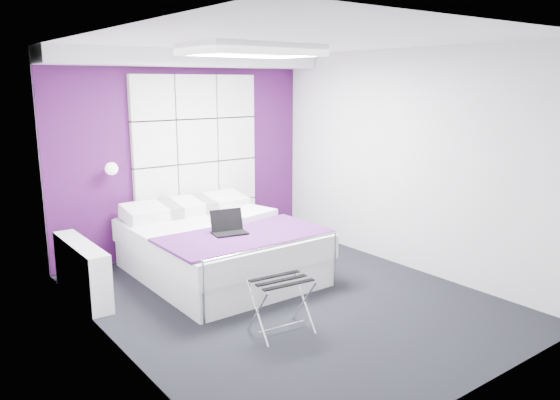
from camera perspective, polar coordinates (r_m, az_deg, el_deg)
name	(u,v)px	position (r m, az deg, el deg)	size (l,w,h in m)	color
floor	(287,298)	(5.80, 0.72, -10.24)	(4.40, 4.40, 0.00)	black
ceiling	(288,41)	(5.37, 0.80, 16.32)	(4.40, 4.40, 0.00)	white
wall_back	(185,153)	(7.28, -9.94, 4.82)	(3.60, 3.60, 0.00)	white
wall_left	(110,199)	(4.58, -17.34, 0.11)	(4.40, 4.40, 0.00)	white
wall_right	(407,161)	(6.68, 13.09, 4.03)	(4.40, 4.40, 0.00)	white
accent_wall	(185,153)	(7.27, -9.90, 4.81)	(3.58, 0.02, 2.58)	#441047
soffit	(190,58)	(7.01, -9.34, 14.39)	(3.58, 0.50, 0.20)	white
headboard	(197,163)	(7.32, -8.64, 3.87)	(1.80, 0.08, 2.30)	white
skylight	(252,49)	(5.85, -2.94, 15.48)	(1.36, 0.86, 0.12)	white
wall_lamp	(110,168)	(6.75, -17.31, 3.19)	(0.15, 0.15, 0.15)	white
radiator	(82,271)	(6.07, -19.99, -6.94)	(0.22, 1.20, 0.60)	white
bed	(219,248)	(6.42, -6.42, -5.01)	(1.80, 2.17, 0.76)	white
nightstand	(136,220)	(6.94, -14.77, -2.04)	(0.45, 0.35, 0.05)	white
luggage_rack	(281,306)	(4.98, 0.15, -11.01)	(0.51, 0.37, 0.50)	silver
laptop	(227,227)	(5.94, -5.54, -2.88)	(0.36, 0.26, 0.26)	black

